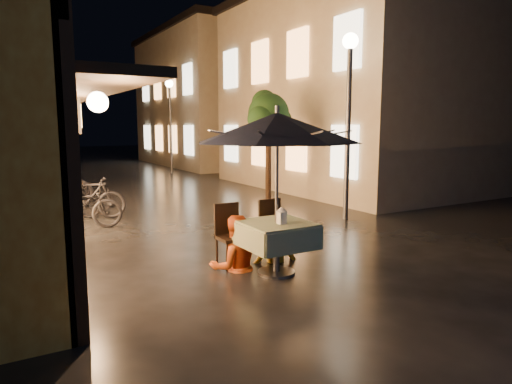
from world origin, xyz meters
TOP-DOWN VIEW (x-y plane):
  - ground at (0.00, 0.00)m, footprint 90.00×90.00m
  - east_building_near at (7.49, 6.50)m, footprint 7.30×9.30m
  - east_building_far at (7.49, 18.00)m, footprint 7.30×10.30m
  - street_tree at (2.41, 4.51)m, footprint 1.43×1.20m
  - streetlamp_near at (3.00, 2.00)m, footprint 0.36×0.36m
  - streetlamp_far at (3.00, 14.00)m, footprint 0.36×0.36m
  - cafe_table at (-0.57, -0.56)m, footprint 0.99×0.99m
  - patio_umbrella at (-0.57, -0.56)m, footprint 2.39×2.39m
  - cafe_chair_left at (-0.97, 0.18)m, footprint 0.42×0.42m
  - cafe_chair_right at (-0.17, 0.18)m, footprint 0.42×0.42m
  - table_lantern at (-0.57, -0.69)m, footprint 0.16×0.16m
  - person_orange at (-0.98, -0.02)m, footprint 0.89×0.75m
  - person_yellow at (-0.23, 0.02)m, footprint 1.03×0.73m
  - bicycle_0 at (-2.65, 4.00)m, footprint 1.94×1.01m
  - bicycle_1 at (-2.24, 5.00)m, footprint 1.76×0.96m
  - bicycle_2 at (-2.72, 5.34)m, footprint 1.73×1.05m
  - bicycle_3 at (-2.55, 7.09)m, footprint 1.76×0.78m
  - bicycle_4 at (-2.42, 7.96)m, footprint 1.78×1.07m
  - bicycle_5 at (-2.31, 8.40)m, footprint 1.53×0.97m

SIDE VIEW (x-z plane):
  - ground at x=0.00m, z-range 0.00..0.00m
  - bicycle_2 at x=-2.72m, z-range 0.00..0.86m
  - bicycle_4 at x=-2.42m, z-range 0.00..0.88m
  - bicycle_5 at x=-2.31m, z-range 0.00..0.89m
  - bicycle_0 at x=-2.65m, z-range 0.00..0.97m
  - bicycle_1 at x=-2.24m, z-range 0.00..1.02m
  - bicycle_3 at x=-2.55m, z-range 0.00..1.02m
  - cafe_chair_left at x=-0.97m, z-range 0.05..1.03m
  - cafe_chair_right at x=-0.17m, z-range 0.05..1.03m
  - cafe_table at x=-0.57m, z-range 0.20..0.98m
  - person_yellow at x=-0.23m, z-range 0.00..1.45m
  - person_orange at x=-0.98m, z-range 0.00..1.63m
  - table_lantern at x=-0.57m, z-range 0.79..1.04m
  - patio_umbrella at x=-0.57m, z-range 0.92..3.38m
  - street_tree at x=2.41m, z-range 0.85..4.00m
  - streetlamp_near at x=3.00m, z-range 0.80..5.03m
  - streetlamp_far at x=3.00m, z-range 0.80..5.03m
  - east_building_near at x=7.49m, z-range 0.01..6.81m
  - east_building_far at x=7.49m, z-range 0.01..7.31m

